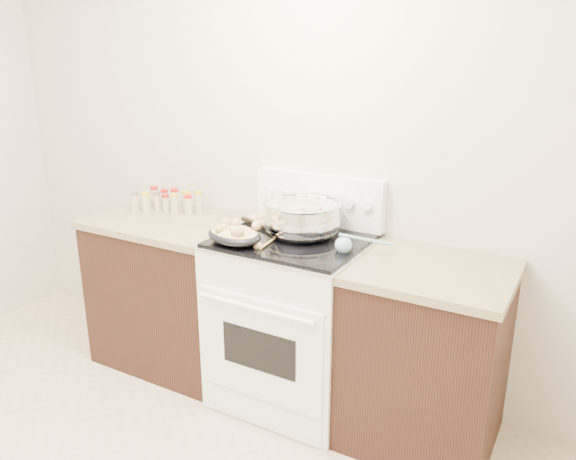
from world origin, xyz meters
The scene contains 9 objects.
counter_left centered at (-0.48, 1.43, 0.46)m, with size 0.93×0.67×0.92m.
counter_right centered at (1.08, 1.43, 0.46)m, with size 0.73×0.67×0.92m.
kitchen_range centered at (0.35, 1.42, 0.49)m, with size 0.78×0.73×1.22m.
mixing_bowl centered at (0.37, 1.48, 1.04)m, with size 0.50×0.50×0.24m.
roasting_pan centered at (0.14, 1.20, 0.99)m, with size 0.36×0.29×0.12m.
baking_sheet centered at (0.17, 1.58, 0.96)m, with size 0.43×0.38×0.06m.
wooden_spoon centered at (0.28, 1.24, 0.95)m, with size 0.05×0.26×0.04m.
blue_ladle centered at (0.67, 1.37, 0.98)m, with size 0.25×0.18×0.10m.
spice_jars centered at (-0.62, 1.56, 0.98)m, with size 0.40×0.23×0.13m.
Camera 1 is at (1.69, -0.98, 1.87)m, focal length 35.00 mm.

